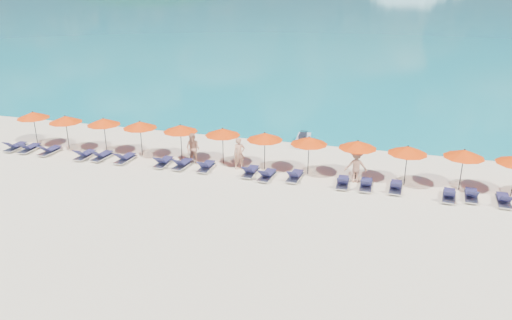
# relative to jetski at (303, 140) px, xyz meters

# --- Properties ---
(ground) EXTENTS (1400.00, 1400.00, 0.00)m
(ground) POSITION_rel_jetski_xyz_m (-1.28, -9.77, -0.33)
(ground) COLOR beige
(headland_main) EXTENTS (374.00, 242.00, 126.50)m
(headland_main) POSITION_rel_jetski_xyz_m (-301.28, 530.23, -38.33)
(headland_main) COLOR black
(headland_main) RESTS_ON ground
(headland_small) EXTENTS (162.00, 126.00, 85.50)m
(headland_small) POSITION_rel_jetski_xyz_m (-151.28, 550.23, -35.33)
(headland_small) COLOR black
(headland_small) RESTS_ON ground
(jetski) EXTENTS (0.98, 2.27, 0.79)m
(jetski) POSITION_rel_jetski_xyz_m (0.00, 0.00, 0.00)
(jetski) COLOR silver
(jetski) RESTS_ON ground
(beachgoer_a) EXTENTS (0.83, 0.77, 1.89)m
(beachgoer_a) POSITION_rel_jetski_xyz_m (-2.70, -5.39, 0.62)
(beachgoer_a) COLOR tan
(beachgoer_a) RESTS_ON ground
(beachgoer_b) EXTENTS (0.99, 0.66, 1.89)m
(beachgoer_b) POSITION_rel_jetski_xyz_m (-5.62, -5.35, 0.62)
(beachgoer_b) COLOR tan
(beachgoer_b) RESTS_ON ground
(beachgoer_c) EXTENTS (1.30, 0.77, 1.89)m
(beachgoer_c) POSITION_rel_jetski_xyz_m (4.01, -5.45, 0.62)
(beachgoer_c) COLOR tan
(beachgoer_c) RESTS_ON ground
(umbrella_0) EXTENTS (2.10, 2.10, 2.28)m
(umbrella_0) POSITION_rel_jetski_xyz_m (-17.14, -4.90, 1.69)
(umbrella_0) COLOR black
(umbrella_0) RESTS_ON ground
(umbrella_1) EXTENTS (2.10, 2.10, 2.28)m
(umbrella_1) POSITION_rel_jetski_xyz_m (-14.48, -5.15, 1.69)
(umbrella_1) COLOR black
(umbrella_1) RESTS_ON ground
(umbrella_2) EXTENTS (2.10, 2.10, 2.28)m
(umbrella_2) POSITION_rel_jetski_xyz_m (-11.82, -4.95, 1.69)
(umbrella_2) COLOR black
(umbrella_2) RESTS_ON ground
(umbrella_3) EXTENTS (2.10, 2.10, 2.28)m
(umbrella_3) POSITION_rel_jetski_xyz_m (-9.28, -4.93, 1.69)
(umbrella_3) COLOR black
(umbrella_3) RESTS_ON ground
(umbrella_4) EXTENTS (2.10, 2.10, 2.28)m
(umbrella_4) POSITION_rel_jetski_xyz_m (-6.57, -4.91, 1.69)
(umbrella_4) COLOR black
(umbrella_4) RESTS_ON ground
(umbrella_5) EXTENTS (2.10, 2.10, 2.28)m
(umbrella_5) POSITION_rel_jetski_xyz_m (-3.88, -4.87, 1.69)
(umbrella_5) COLOR black
(umbrella_5) RESTS_ON ground
(umbrella_6) EXTENTS (2.10, 2.10, 2.28)m
(umbrella_6) POSITION_rel_jetski_xyz_m (-1.27, -5.01, 1.69)
(umbrella_6) COLOR black
(umbrella_6) RESTS_ON ground
(umbrella_7) EXTENTS (2.10, 2.10, 2.28)m
(umbrella_7) POSITION_rel_jetski_xyz_m (1.31, -5.06, 1.69)
(umbrella_7) COLOR black
(umbrella_7) RESTS_ON ground
(umbrella_8) EXTENTS (2.10, 2.10, 2.28)m
(umbrella_8) POSITION_rel_jetski_xyz_m (3.98, -4.98, 1.69)
(umbrella_8) COLOR black
(umbrella_8) RESTS_ON ground
(umbrella_9) EXTENTS (2.10, 2.10, 2.28)m
(umbrella_9) POSITION_rel_jetski_xyz_m (6.61, -5.14, 1.69)
(umbrella_9) COLOR black
(umbrella_9) RESTS_ON ground
(umbrella_10) EXTENTS (2.10, 2.10, 2.28)m
(umbrella_10) POSITION_rel_jetski_xyz_m (9.42, -4.90, 1.69)
(umbrella_10) COLOR black
(umbrella_10) RESTS_ON ground
(lounger_0) EXTENTS (0.62, 1.70, 0.66)m
(lounger_0) POSITION_rel_jetski_xyz_m (-17.70, -6.29, -0.09)
(lounger_0) COLOR silver
(lounger_0) RESTS_ON ground
(lounger_1) EXTENTS (0.69, 1.72, 0.66)m
(lounger_1) POSITION_rel_jetski_xyz_m (-16.63, -6.29, -0.09)
(lounger_1) COLOR silver
(lounger_1) RESTS_ON ground
(lounger_2) EXTENTS (0.75, 1.74, 0.66)m
(lounger_2) POSITION_rel_jetski_xyz_m (-15.06, -6.31, -0.09)
(lounger_2) COLOR silver
(lounger_2) RESTS_ON ground
(lounger_3) EXTENTS (0.67, 1.72, 0.66)m
(lounger_3) POSITION_rel_jetski_xyz_m (-12.44, -6.38, -0.09)
(lounger_3) COLOR silver
(lounger_3) RESTS_ON ground
(lounger_4) EXTENTS (0.74, 1.74, 0.66)m
(lounger_4) POSITION_rel_jetski_xyz_m (-11.33, -6.25, -0.09)
(lounger_4) COLOR silver
(lounger_4) RESTS_ON ground
(lounger_5) EXTENTS (0.73, 1.74, 0.66)m
(lounger_5) POSITION_rel_jetski_xyz_m (-9.74, -6.22, -0.09)
(lounger_5) COLOR silver
(lounger_5) RESTS_ON ground
(lounger_6) EXTENTS (0.62, 1.70, 0.66)m
(lounger_6) POSITION_rel_jetski_xyz_m (-7.21, -6.14, -0.09)
(lounger_6) COLOR silver
(lounger_6) RESTS_ON ground
(lounger_7) EXTENTS (0.78, 1.75, 0.66)m
(lounger_7) POSITION_rel_jetski_xyz_m (-5.98, -6.15, -0.09)
(lounger_7) COLOR silver
(lounger_7) RESTS_ON ground
(lounger_8) EXTENTS (0.65, 1.71, 0.66)m
(lounger_8) POSITION_rel_jetski_xyz_m (-4.50, -6.10, -0.09)
(lounger_8) COLOR silver
(lounger_8) RESTS_ON ground
(lounger_9) EXTENTS (0.65, 1.71, 0.66)m
(lounger_9) POSITION_rel_jetski_xyz_m (-1.80, -6.13, -0.09)
(lounger_9) COLOR silver
(lounger_9) RESTS_ON ground
(lounger_10) EXTENTS (0.77, 1.75, 0.66)m
(lounger_10) POSITION_rel_jetski_xyz_m (-0.75, -6.39, -0.09)
(lounger_10) COLOR silver
(lounger_10) RESTS_ON ground
(lounger_11) EXTENTS (0.73, 1.74, 0.66)m
(lounger_11) POSITION_rel_jetski_xyz_m (0.77, -6.07, -0.09)
(lounger_11) COLOR silver
(lounger_11) RESTS_ON ground
(lounger_12) EXTENTS (0.70, 1.73, 0.66)m
(lounger_12) POSITION_rel_jetski_xyz_m (3.43, -6.22, -0.09)
(lounger_12) COLOR silver
(lounger_12) RESTS_ON ground
(lounger_13) EXTENTS (0.64, 1.71, 0.66)m
(lounger_13) POSITION_rel_jetski_xyz_m (4.66, -6.19, -0.09)
(lounger_13) COLOR silver
(lounger_13) RESTS_ON ground
(lounger_14) EXTENTS (0.68, 1.72, 0.66)m
(lounger_14) POSITION_rel_jetski_xyz_m (6.19, -6.07, -0.09)
(lounger_14) COLOR silver
(lounger_14) RESTS_ON ground
(lounger_15) EXTENTS (0.77, 1.75, 0.66)m
(lounger_15) POSITION_rel_jetski_xyz_m (8.81, -6.41, -0.09)
(lounger_15) COLOR silver
(lounger_15) RESTS_ON ground
(lounger_16) EXTENTS (0.73, 1.74, 0.66)m
(lounger_16) POSITION_rel_jetski_xyz_m (9.90, -6.07, -0.09)
(lounger_16) COLOR silver
(lounger_16) RESTS_ON ground
(lounger_17) EXTENTS (0.66, 1.71, 0.66)m
(lounger_17) POSITION_rel_jetski_xyz_m (11.38, -6.24, -0.09)
(lounger_17) COLOR silver
(lounger_17) RESTS_ON ground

